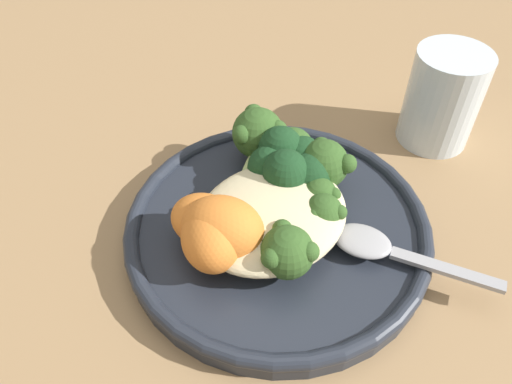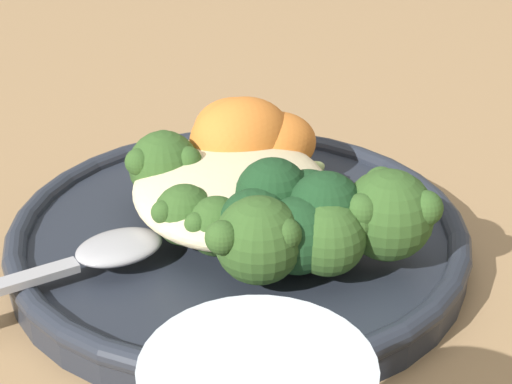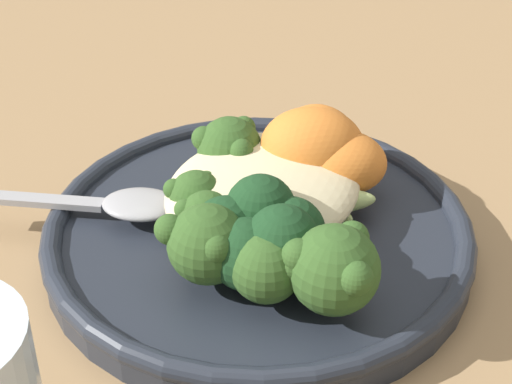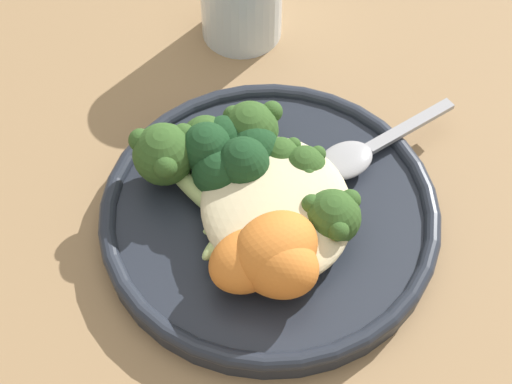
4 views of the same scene
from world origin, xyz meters
The scene contains 14 objects.
ground_plane centered at (0.00, 0.00, 0.00)m, with size 4.00×4.00×0.00m, color #9E7A51.
plate centered at (-0.01, -0.01, 0.01)m, with size 0.24×0.24×0.02m.
quinoa_mound centered at (-0.02, -0.01, 0.04)m, with size 0.12×0.10×0.03m, color beige.
broccoli_stalk_0 centered at (-0.04, -0.03, 0.04)m, with size 0.04×0.11×0.04m.
broccoli_stalk_1 centered at (-0.01, -0.01, 0.03)m, with size 0.08×0.10×0.03m.
broccoli_stalk_2 centered at (0.00, -0.01, 0.03)m, with size 0.08×0.07×0.03m.
broccoli_stalk_3 centered at (0.03, 0.00, 0.04)m, with size 0.12×0.06×0.04m.
broccoli_stalk_4 centered at (0.02, 0.03, 0.04)m, with size 0.12×0.05×0.04m.
broccoli_stalk_5 centered at (0.02, 0.06, 0.04)m, with size 0.09×0.08×0.04m.
sweet_potato_chunk_0 centered at (-0.06, 0.00, 0.04)m, with size 0.06×0.05×0.05m, color orange.
sweet_potato_chunk_1 centered at (-0.06, 0.02, 0.04)m, with size 0.05×0.04×0.04m, color orange.
sweet_potato_chunk_2 centered at (-0.07, 0.00, 0.04)m, with size 0.05×0.04×0.04m, color orange.
kale_tuft centered at (0.02, 0.02, 0.04)m, with size 0.06×0.06×0.04m.
spoon centered at (0.02, -0.07, 0.03)m, with size 0.07×0.12×0.01m.
Camera 3 is at (0.31, 0.20, 0.30)m, focal length 60.00 mm.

